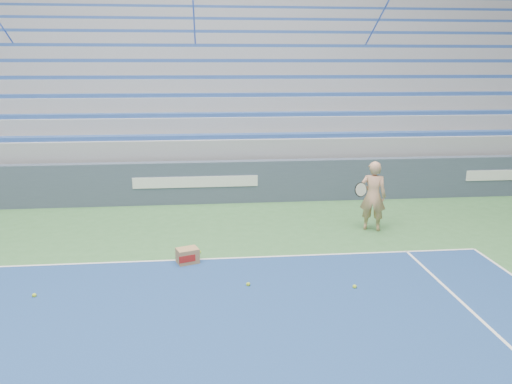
{
  "coord_description": "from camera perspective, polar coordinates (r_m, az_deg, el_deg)",
  "views": [
    {
      "loc": [
        0.31,
        3.15,
        3.51
      ],
      "look_at": [
        1.23,
        12.38,
        1.15
      ],
      "focal_mm": 35.0,
      "sensor_mm": 36.0,
      "label": 1
    }
  ],
  "objects": [
    {
      "name": "tennis_ball_3",
      "position": [
        8.65,
        -24.01,
        -10.74
      ],
      "size": [
        0.07,
        0.07,
        0.07
      ],
      "primitive_type": "sphere",
      "color": "#ADD12A",
      "rests_on": "ground"
    },
    {
      "name": "bleachers",
      "position": [
        18.49,
        -6.74,
        10.61
      ],
      "size": [
        31.0,
        9.15,
        7.3
      ],
      "color": "#919499",
      "rests_on": "ground"
    },
    {
      "name": "tennis_ball_0",
      "position": [
        8.3,
        -0.9,
        -10.51
      ],
      "size": [
        0.07,
        0.07,
        0.07
      ],
      "primitive_type": "sphere",
      "color": "#ADD12A",
      "rests_on": "ground"
    },
    {
      "name": "tennis_player",
      "position": [
        11.08,
        13.21,
        -0.43
      ],
      "size": [
        0.93,
        0.9,
        1.53
      ],
      "color": "tan",
      "rests_on": "ground"
    },
    {
      "name": "tennis_ball_1",
      "position": [
        9.71,
        -6.52,
        -6.81
      ],
      "size": [
        0.07,
        0.07,
        0.07
      ],
      "primitive_type": "sphere",
      "color": "#ADD12A",
      "rests_on": "ground"
    },
    {
      "name": "sponsor_barrier",
      "position": [
        13.08,
        -6.87,
        1.09
      ],
      "size": [
        30.0,
        0.32,
        1.1
      ],
      "color": "#3C485C",
      "rests_on": "ground"
    },
    {
      "name": "tennis_ball_2",
      "position": [
        8.37,
        11.21,
        -10.56
      ],
      "size": [
        0.07,
        0.07,
        0.07
      ],
      "primitive_type": "sphere",
      "color": "#ADD12A",
      "rests_on": "ground"
    },
    {
      "name": "ball_box",
      "position": [
        9.24,
        -7.83,
        -7.25
      ],
      "size": [
        0.45,
        0.4,
        0.28
      ],
      "color": "#9C744B",
      "rests_on": "ground"
    }
  ]
}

